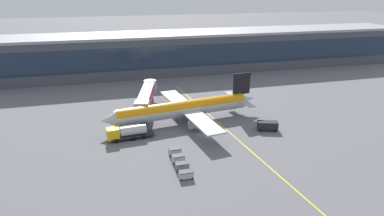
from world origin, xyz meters
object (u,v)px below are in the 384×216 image
object	(u,v)px
main_airliner	(184,108)
baggage_cart_1	(182,166)
baggage_cart_3	(175,151)
fuel_tanker	(127,132)
baggage_cart_2	(178,158)
baggage_cart_0	(186,174)
crew_van	(268,125)

from	to	relation	value
main_airliner	baggage_cart_1	distance (m)	24.35
main_airliner	baggage_cart_3	world-z (taller)	main_airliner
fuel_tanker	baggage_cart_2	size ratio (longest dim) A/B	4.13
main_airliner	baggage_cart_0	size ratio (longest dim) A/B	16.23
main_airliner	baggage_cart_2	xyz separation A→B (m)	(-6.16, -20.17, -3.01)
main_airliner	baggage_cart_2	distance (m)	21.30
baggage_cart_2	baggage_cart_1	bearing A→B (deg)	-89.71
fuel_tanker	crew_van	world-z (taller)	fuel_tanker
crew_van	baggage_cart_3	world-z (taller)	crew_van
main_airliner	fuel_tanker	bearing A→B (deg)	-156.15
fuel_tanker	baggage_cart_3	world-z (taller)	fuel_tanker
baggage_cart_0	baggage_cart_3	xyz separation A→B (m)	(-0.05, 9.60, 0.00)
main_airliner	baggage_cart_1	size ratio (longest dim) A/B	16.23
main_airliner	fuel_tanker	size ratio (longest dim) A/B	3.93
fuel_tanker	baggage_cart_0	distance (m)	21.84
baggage_cart_2	crew_van	bearing A→B (deg)	20.84
fuel_tanker	crew_van	xyz separation A→B (m)	(34.29, -3.82, -0.43)
baggage_cart_0	baggage_cart_3	size ratio (longest dim) A/B	1.00
baggage_cart_1	baggage_cart_2	xyz separation A→B (m)	(-0.02, 3.20, 0.00)
main_airliner	baggage_cart_2	size ratio (longest dim) A/B	16.23
fuel_tanker	main_airliner	bearing A→B (deg)	23.85
crew_van	fuel_tanker	bearing A→B (deg)	173.64
main_airliner	fuel_tanker	distance (m)	16.94
crew_van	baggage_cart_1	size ratio (longest dim) A/B	2.04
crew_van	baggage_cart_2	distance (m)	26.83
fuel_tanker	baggage_cart_2	distance (m)	16.27
fuel_tanker	baggage_cart_3	distance (m)	13.75
crew_van	baggage_cart_1	bearing A→B (deg)	-153.05
main_airliner	crew_van	size ratio (longest dim) A/B	7.97
baggage_cart_0	baggage_cart_2	world-z (taller)	same
main_airliner	baggage_cart_1	xyz separation A→B (m)	(-6.15, -23.37, -3.01)
crew_van	baggage_cart_3	xyz separation A→B (m)	(-25.09, -6.34, -0.53)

